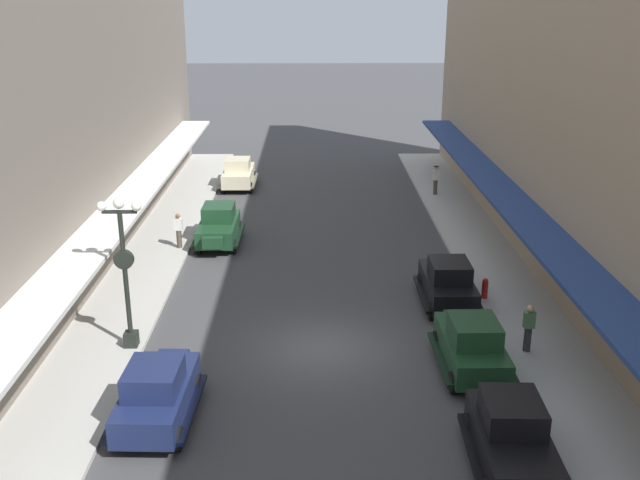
{
  "coord_description": "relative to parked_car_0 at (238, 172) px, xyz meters",
  "views": [
    {
      "loc": [
        -0.34,
        -22.05,
        11.49
      ],
      "look_at": [
        0.0,
        6.0,
        1.8
      ],
      "focal_mm": 40.86,
      "sensor_mm": 36.0,
      "label": 1
    }
  ],
  "objects": [
    {
      "name": "ground_plane",
      "position": [
        4.78,
        -21.13,
        -0.94
      ],
      "size": [
        200.0,
        200.0,
        0.0
      ],
      "primitive_type": "plane",
      "color": "#424244"
    },
    {
      "name": "sidewalk_left",
      "position": [
        -2.72,
        -21.13,
        -0.87
      ],
      "size": [
        3.0,
        60.0,
        0.15
      ],
      "primitive_type": "cube",
      "color": "#B7B5AD",
      "rests_on": "ground"
    },
    {
      "name": "sidewalk_right",
      "position": [
        12.28,
        -21.13,
        -0.87
      ],
      "size": [
        3.0,
        60.0,
        0.15
      ],
      "primitive_type": "cube",
      "color": "#B7B5AD",
      "rests_on": "ground"
    },
    {
      "name": "parked_car_0",
      "position": [
        0.0,
        0.0,
        0.0
      ],
      "size": [
        2.14,
        4.26,
        1.84
      ],
      "color": "beige",
      "rests_on": "ground"
    },
    {
      "name": "parked_car_1",
      "position": [
        9.43,
        -27.68,
        0.0
      ],
      "size": [
        2.26,
        4.3,
        1.84
      ],
      "color": "black",
      "rests_on": "ground"
    },
    {
      "name": "parked_car_2",
      "position": [
        9.64,
        -17.56,
        0.0
      ],
      "size": [
        2.15,
        4.26,
        1.84
      ],
      "color": "black",
      "rests_on": "ground"
    },
    {
      "name": "parked_car_3",
      "position": [
        0.04,
        -10.36,
        0.0
      ],
      "size": [
        2.15,
        4.26,
        1.84
      ],
      "color": "#193D23",
      "rests_on": "ground"
    },
    {
      "name": "parked_car_4",
      "position": [
        9.47,
        -22.69,
        0.0
      ],
      "size": [
        2.18,
        4.28,
        1.84
      ],
      "color": "#193D23",
      "rests_on": "ground"
    },
    {
      "name": "parked_car_5",
      "position": [
        0.14,
        -25.47,
        0.0
      ],
      "size": [
        2.26,
        4.3,
        1.84
      ],
      "color": "#19234C",
      "rests_on": "ground"
    },
    {
      "name": "lamp_post_with_clock",
      "position": [
        -1.62,
        -21.16,
        2.04
      ],
      "size": [
        1.42,
        0.44,
        5.16
      ],
      "color": "black",
      "rests_on": "sidewalk_left"
    },
    {
      "name": "fire_hydrant",
      "position": [
        11.13,
        -17.32,
        -0.38
      ],
      "size": [
        0.24,
        0.24,
        0.82
      ],
      "color": "#B21E19",
      "rests_on": "sidewalk_right"
    },
    {
      "name": "pedestrian_0",
      "position": [
        -1.68,
        -11.34,
        0.05
      ],
      "size": [
        0.36,
        0.24,
        1.64
      ],
      "color": "#4C4238",
      "rests_on": "sidewalk_left"
    },
    {
      "name": "pedestrian_1",
      "position": [
        11.55,
        -21.68,
        0.05
      ],
      "size": [
        0.36,
        0.24,
        1.64
      ],
      "color": "#2D2D33",
      "rests_on": "sidewalk_right"
    },
    {
      "name": "pedestrian_2",
      "position": [
        11.67,
        -2.19,
        0.07
      ],
      "size": [
        0.36,
        0.28,
        1.67
      ],
      "color": "#4C4238",
      "rests_on": "sidewalk_right"
    }
  ]
}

